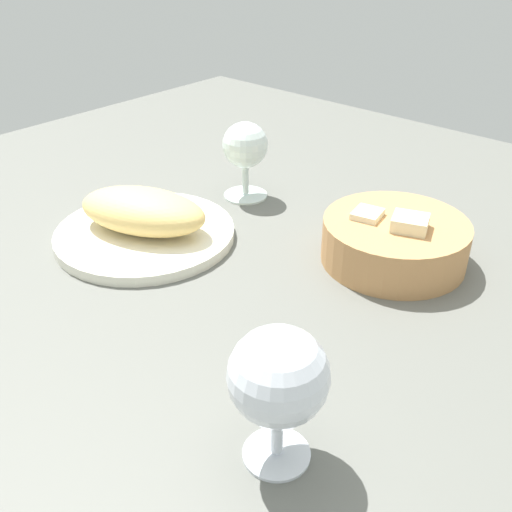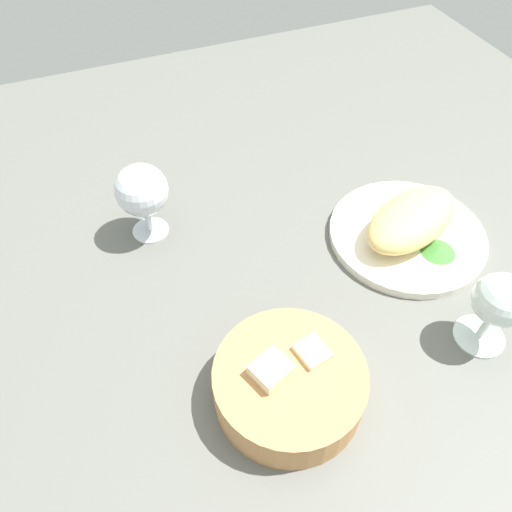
# 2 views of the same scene
# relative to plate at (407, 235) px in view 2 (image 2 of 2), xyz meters

# --- Properties ---
(ground_plane) EXTENTS (1.40, 1.40, 0.02)m
(ground_plane) POSITION_rel_plate_xyz_m (0.16, -0.01, -0.02)
(ground_plane) COLOR #5E5F59
(plate) EXTENTS (0.24, 0.24, 0.01)m
(plate) POSITION_rel_plate_xyz_m (0.00, 0.00, 0.00)
(plate) COLOR white
(plate) RESTS_ON ground_plane
(omelette) EXTENTS (0.20, 0.15, 0.05)m
(omelette) POSITION_rel_plate_xyz_m (0.00, 0.00, 0.03)
(omelette) COLOR #EEC771
(omelette) RESTS_ON plate
(lettuce_garnish) EXTENTS (0.05, 0.05, 0.01)m
(lettuce_garnish) POSITION_rel_plate_xyz_m (-0.02, 0.05, 0.01)
(lettuce_garnish) COLOR #3E8234
(lettuce_garnish) RESTS_ON plate
(bread_basket) EXTENTS (0.18, 0.18, 0.07)m
(bread_basket) POSITION_rel_plate_xyz_m (0.28, 0.17, 0.02)
(bread_basket) COLOR tan
(bread_basket) RESTS_ON ground_plane
(wine_glass_near) EXTENTS (0.08, 0.08, 0.12)m
(wine_glass_near) POSITION_rel_plate_xyz_m (0.37, -0.16, 0.08)
(wine_glass_near) COLOR silver
(wine_glass_near) RESTS_ON ground_plane
(wine_glass_far) EXTENTS (0.07, 0.07, 0.12)m
(wine_glass_far) POSITION_rel_plate_xyz_m (0.01, 0.19, 0.07)
(wine_glass_far) COLOR silver
(wine_glass_far) RESTS_ON ground_plane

